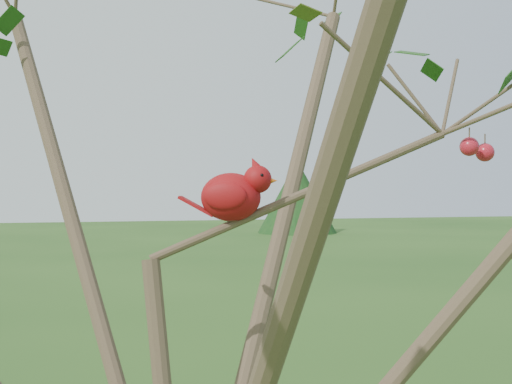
% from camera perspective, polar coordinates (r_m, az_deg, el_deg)
% --- Properties ---
extents(crabapple_tree, '(2.35, 2.05, 2.95)m').
position_cam_1_polar(crabapple_tree, '(1.13, -4.92, 2.08)').
color(crabapple_tree, '#493627').
rests_on(crabapple_tree, ground).
extents(cardinal, '(0.19, 0.13, 0.14)m').
position_cam_1_polar(cardinal, '(1.26, -1.96, -0.22)').
color(cardinal, '#9E0D15').
rests_on(cardinal, ground).
extents(distant_trees, '(42.40, 11.61, 3.43)m').
position_cam_1_polar(distant_trees, '(24.58, -16.26, -1.03)').
color(distant_trees, '#493627').
rests_on(distant_trees, ground).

